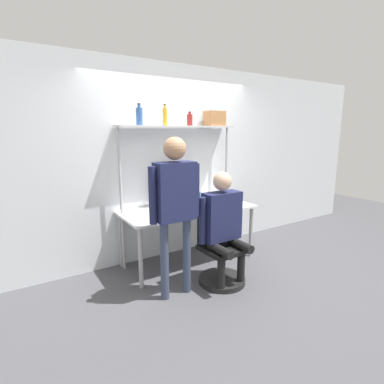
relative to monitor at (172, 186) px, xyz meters
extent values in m
plane|color=#4C4C51|center=(0.10, -0.67, -1.04)|extent=(12.00, 12.00, 0.00)
cube|color=silver|center=(0.10, 0.17, 0.31)|extent=(8.00, 0.06, 2.70)
cube|color=white|center=(0.10, -0.25, -0.29)|extent=(1.82, 0.79, 0.03)
cylinder|color=#A5A5AA|center=(-0.75, -0.59, -0.67)|extent=(0.05, 0.05, 0.73)
cylinder|color=#A5A5AA|center=(0.96, -0.59, -0.67)|extent=(0.05, 0.05, 0.73)
cylinder|color=#A5A5AA|center=(-0.75, 0.08, -0.67)|extent=(0.05, 0.05, 0.73)
cylinder|color=#A5A5AA|center=(0.96, 0.08, -0.67)|extent=(0.05, 0.05, 0.73)
cube|color=silver|center=(0.10, 0.00, 0.81)|extent=(1.73, 0.26, 0.02)
cylinder|color=#B2B2B7|center=(-0.74, 0.00, -0.11)|extent=(0.04, 0.04, 1.87)
cylinder|color=#B2B2B7|center=(0.95, 0.00, -0.11)|extent=(0.04, 0.04, 1.87)
cylinder|color=black|center=(0.00, 0.00, -0.27)|extent=(0.21, 0.21, 0.01)
cylinder|color=black|center=(0.00, 0.00, -0.22)|extent=(0.06, 0.06, 0.10)
cube|color=black|center=(0.00, 0.00, 0.03)|extent=(0.52, 0.01, 0.41)
cube|color=black|center=(0.00, 0.00, 0.03)|extent=(0.50, 0.02, 0.39)
cube|color=#BCBCC1|center=(0.10, -0.48, -0.27)|extent=(0.29, 0.24, 0.01)
cube|color=black|center=(0.10, -0.50, -0.27)|extent=(0.25, 0.13, 0.00)
cube|color=#BCBCC1|center=(0.10, -0.38, -0.15)|extent=(0.29, 0.05, 0.24)
cube|color=#194C8C|center=(0.10, -0.38, -0.15)|extent=(0.25, 0.03, 0.21)
cube|color=silver|center=(0.37, -0.48, -0.27)|extent=(0.07, 0.15, 0.01)
cube|color=black|center=(0.37, -0.48, -0.27)|extent=(0.06, 0.13, 0.00)
cylinder|color=black|center=(0.12, -0.99, -1.01)|extent=(0.56, 0.56, 0.06)
cylinder|color=#4C4C51|center=(0.12, -0.99, -0.81)|extent=(0.06, 0.06, 0.34)
cube|color=black|center=(0.12, -0.99, -0.61)|extent=(0.48, 0.48, 0.05)
cube|color=black|center=(0.12, -0.78, -0.36)|extent=(0.42, 0.06, 0.45)
cylinder|color=black|center=(-0.02, -1.16, -0.81)|extent=(0.09, 0.09, 0.45)
cylinder|color=black|center=(0.27, -1.16, -0.81)|extent=(0.09, 0.09, 0.45)
cylinder|color=black|center=(-0.02, -1.13, -0.54)|extent=(0.10, 0.38, 0.10)
cylinder|color=black|center=(0.27, -1.13, -0.54)|extent=(0.10, 0.38, 0.10)
cube|color=#1E234C|center=(0.12, -0.96, -0.22)|extent=(0.45, 0.20, 0.56)
cylinder|color=#1E234C|center=(-0.14, -0.96, -0.23)|extent=(0.08, 0.08, 0.54)
cylinder|color=#1E234C|center=(0.39, -0.96, -0.23)|extent=(0.08, 0.08, 0.54)
sphere|color=#D8AD8C|center=(0.12, -0.96, 0.19)|extent=(0.22, 0.22, 0.22)
cylinder|color=#38425B|center=(-0.62, -0.94, -0.61)|extent=(0.09, 0.09, 0.87)
cylinder|color=#38425B|center=(-0.34, -0.94, -0.61)|extent=(0.09, 0.09, 0.87)
cube|color=#1E234C|center=(-0.48, -0.94, 0.14)|extent=(0.43, 0.20, 0.62)
cylinder|color=#1E234C|center=(-0.74, -0.94, 0.12)|extent=(0.08, 0.08, 0.58)
cylinder|color=#1E234C|center=(-0.22, -0.94, 0.12)|extent=(0.08, 0.08, 0.58)
sphere|color=tan|center=(-0.48, -0.94, 0.58)|extent=(0.24, 0.24, 0.24)
cylinder|color=maroon|center=(0.29, 0.00, 0.90)|extent=(0.08, 0.08, 0.15)
cylinder|color=maroon|center=(0.29, 0.00, 0.99)|extent=(0.04, 0.04, 0.03)
cylinder|color=black|center=(0.29, 0.00, 1.01)|extent=(0.04, 0.04, 0.01)
cylinder|color=gold|center=(-0.10, 0.00, 0.93)|extent=(0.06, 0.06, 0.22)
cylinder|color=gold|center=(-0.10, 0.00, 1.06)|extent=(0.03, 0.03, 0.04)
cylinder|color=black|center=(-0.10, 0.00, 1.09)|extent=(0.03, 0.03, 0.01)
cylinder|color=#335999|center=(-0.46, 0.00, 0.93)|extent=(0.08, 0.08, 0.21)
cylinder|color=#335999|center=(-0.46, 0.00, 1.06)|extent=(0.04, 0.04, 0.04)
cylinder|color=black|center=(-0.46, 0.00, 1.08)|extent=(0.04, 0.04, 0.01)
cube|color=#B27A47|center=(0.71, 0.00, 0.93)|extent=(0.26, 0.20, 0.21)
camera|label=1|loc=(-1.96, -3.61, 0.76)|focal=28.00mm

